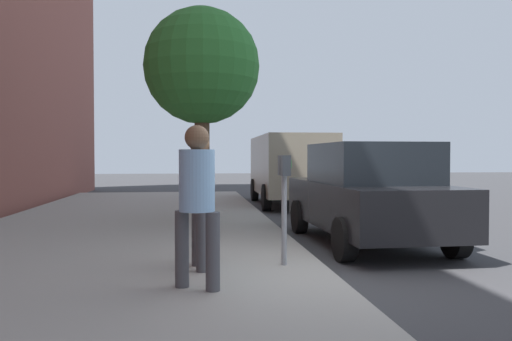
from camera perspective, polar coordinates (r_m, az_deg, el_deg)
ground_plane at (r=6.67m, az=7.94°, el=-11.83°), size 80.00×80.00×0.00m
sidewalk_slab at (r=6.57m, az=-18.80°, el=-11.43°), size 28.00×6.00×0.15m
parking_meter at (r=6.56m, az=3.16°, el=-1.74°), size 0.36×0.12×1.41m
pedestrian_at_meter at (r=6.38m, az=-6.29°, el=-2.22°), size 0.51×0.37×1.68m
pedestrian_bystander at (r=5.40m, az=-6.58°, el=-2.53°), size 0.38×0.47×1.72m
parked_sedan_near at (r=9.17m, az=12.33°, el=-2.52°), size 4.45×2.06×1.77m
parked_van_far at (r=16.26m, az=3.76°, el=0.57°), size 5.24×2.20×2.18m
street_tree at (r=11.19m, az=-6.05°, el=11.31°), size 2.47×2.47×4.56m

